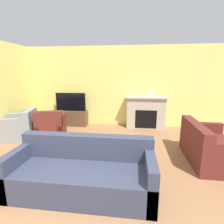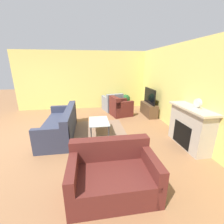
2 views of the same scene
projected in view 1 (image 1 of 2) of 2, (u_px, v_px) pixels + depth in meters
name	position (u px, v px, depth m)	size (l,w,h in m)	color
wall_back	(112.00, 87.00, 6.03)	(8.92, 0.06, 2.70)	#EADB72
area_rug	(98.00, 157.00, 3.85)	(2.10, 1.79, 0.00)	#896B56
fireplace	(146.00, 111.00, 5.83)	(1.37, 0.47, 1.06)	#B2A899
tv_stand	(72.00, 118.00, 6.15)	(1.10, 0.38, 0.52)	brown
tv	(71.00, 102.00, 6.02)	(1.04, 0.06, 0.63)	black
couch_sectional	(83.00, 173.00, 2.71)	(2.18, 0.86, 0.82)	#33384C
couch_loveseat	(209.00, 148.00, 3.62)	(0.92, 1.41, 0.82)	#5B231E
armchair_by_window	(20.00, 128.00, 4.90)	(1.00, 0.95, 0.82)	gray
armchair_accent	(51.00, 127.00, 5.00)	(0.91, 0.96, 0.82)	#5B231E
coffee_table	(98.00, 141.00, 3.82)	(0.90, 0.59, 0.39)	#333338
potted_plant	(27.00, 117.00, 5.57)	(0.42, 0.42, 0.69)	#47474C
mantel_clock	(150.00, 93.00, 5.68)	(0.22, 0.07, 0.25)	beige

